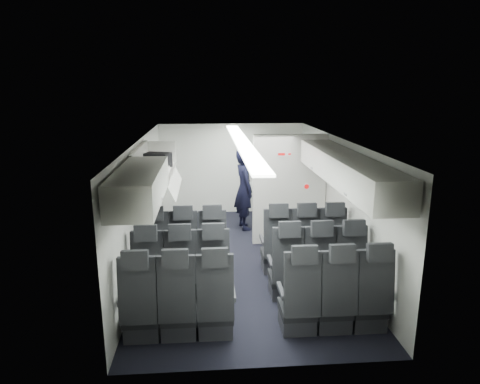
{
  "coord_description": "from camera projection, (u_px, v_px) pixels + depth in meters",
  "views": [
    {
      "loc": [
        -0.59,
        -7.07,
        3.03
      ],
      "look_at": [
        0.0,
        0.4,
        1.15
      ],
      "focal_mm": 32.0,
      "sensor_mm": 36.0,
      "label": 1
    }
  ],
  "objects": [
    {
      "name": "boarding_door",
      "position": [
        156.0,
        189.0,
        8.76
      ],
      "size": [
        0.12,
        1.27,
        1.86
      ],
      "color": "silver",
      "rests_on": "cabin_shell"
    },
    {
      "name": "seat_row_rear",
      "position": [
        257.0,
        305.0,
        5.27
      ],
      "size": [
        3.33,
        0.56,
        1.24
      ],
      "color": "black",
      "rests_on": "cabin_shell"
    },
    {
      "name": "overhead_bin_left_front_open",
      "position": [
        154.0,
        168.0,
        6.84
      ],
      "size": [
        0.64,
        1.7,
        0.72
      ],
      "color": "#9E9E93",
      "rests_on": "cabin_shell"
    },
    {
      "name": "overhead_bin_right_rear",
      "position": [
        367.0,
        181.0,
        5.34
      ],
      "size": [
        0.53,
        1.8,
        0.4
      ],
      "color": "silver",
      "rests_on": "cabin_shell"
    },
    {
      "name": "cabin_shell",
      "position": [
        242.0,
        199.0,
        7.35
      ],
      "size": [
        3.41,
        6.01,
        2.16
      ],
      "color": "black",
      "rests_on": "ground"
    },
    {
      "name": "overhead_bin_left_rear",
      "position": [
        140.0,
        186.0,
        5.13
      ],
      "size": [
        0.53,
        1.8,
        0.4
      ],
      "color": "silver",
      "rests_on": "cabin_shell"
    },
    {
      "name": "bulkhead_partition",
      "position": [
        289.0,
        190.0,
        8.21
      ],
      "size": [
        1.4,
        0.15,
        2.13
      ],
      "color": "silver",
      "rests_on": "cabin_shell"
    },
    {
      "name": "galley_unit",
      "position": [
        272.0,
        176.0,
        10.09
      ],
      "size": [
        0.85,
        0.52,
        1.9
      ],
      "color": "#939399",
      "rests_on": "cabin_shell"
    },
    {
      "name": "overhead_bin_right_front",
      "position": [
        328.0,
        158.0,
        7.03
      ],
      "size": [
        0.53,
        1.7,
        0.4
      ],
      "color": "silver",
      "rests_on": "cabin_shell"
    },
    {
      "name": "flight_attendant",
      "position": [
        244.0,
        189.0,
        9.12
      ],
      "size": [
        0.54,
        0.71,
        1.74
      ],
      "primitive_type": "imported",
      "rotation": [
        0.0,
        0.0,
        1.78
      ],
      "color": "black",
      "rests_on": "ground"
    },
    {
      "name": "seat_row_front",
      "position": [
        244.0,
        250.0,
        7.01
      ],
      "size": [
        3.33,
        0.56,
        1.24
      ],
      "color": "black",
      "rests_on": "cabin_shell"
    },
    {
      "name": "carry_on_bag",
      "position": [
        158.0,
        160.0,
        7.12
      ],
      "size": [
        0.48,
        0.4,
        0.25
      ],
      "primitive_type": "cube",
      "rotation": [
        0.0,
        0.0,
        -0.31
      ],
      "color": "black",
      "rests_on": "overhead_bin_left_front_open"
    },
    {
      "name": "papers",
      "position": [
        253.0,
        184.0,
        9.05
      ],
      "size": [
        0.19,
        0.07,
        0.14
      ],
      "primitive_type": "cube",
      "rotation": [
        0.0,
        0.0,
        0.29
      ],
      "color": "white",
      "rests_on": "flight_attendant"
    },
    {
      "name": "seat_row_mid",
      "position": [
        250.0,
        273.0,
        6.14
      ],
      "size": [
        3.33,
        0.56,
        1.24
      ],
      "color": "black",
      "rests_on": "cabin_shell"
    }
  ]
}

